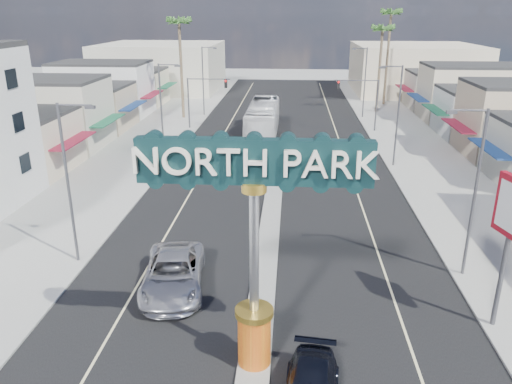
# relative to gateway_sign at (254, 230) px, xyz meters

# --- Properties ---
(ground) EXTENTS (160.00, 160.00, 0.00)m
(ground) POSITION_rel_gateway_sign_xyz_m (0.00, 28.02, -5.93)
(ground) COLOR gray
(ground) RESTS_ON ground
(road) EXTENTS (20.00, 120.00, 0.01)m
(road) POSITION_rel_gateway_sign_xyz_m (0.00, 28.02, -5.92)
(road) COLOR black
(road) RESTS_ON ground
(median_island) EXTENTS (1.30, 30.00, 0.16)m
(median_island) POSITION_rel_gateway_sign_xyz_m (0.00, 12.02, -5.85)
(median_island) COLOR gray
(median_island) RESTS_ON ground
(sidewalk_left) EXTENTS (8.00, 120.00, 0.12)m
(sidewalk_left) POSITION_rel_gateway_sign_xyz_m (-14.00, 28.02, -5.87)
(sidewalk_left) COLOR gray
(sidewalk_left) RESTS_ON ground
(sidewalk_right) EXTENTS (8.00, 120.00, 0.12)m
(sidewalk_right) POSITION_rel_gateway_sign_xyz_m (14.00, 28.02, -5.87)
(sidewalk_right) COLOR gray
(sidewalk_right) RESTS_ON ground
(storefront_row_left) EXTENTS (12.00, 42.00, 6.00)m
(storefront_row_left) POSITION_rel_gateway_sign_xyz_m (-24.00, 41.02, -2.93)
(storefront_row_left) COLOR beige
(storefront_row_left) RESTS_ON ground
(storefront_row_right) EXTENTS (12.00, 42.00, 6.00)m
(storefront_row_right) POSITION_rel_gateway_sign_xyz_m (24.00, 41.02, -2.93)
(storefront_row_right) COLOR #B7B29E
(storefront_row_right) RESTS_ON ground
(backdrop_far_left) EXTENTS (20.00, 20.00, 8.00)m
(backdrop_far_left) POSITION_rel_gateway_sign_xyz_m (-22.00, 73.02, -1.93)
(backdrop_far_left) COLOR #B7B29E
(backdrop_far_left) RESTS_ON ground
(backdrop_far_right) EXTENTS (20.00, 20.00, 8.00)m
(backdrop_far_right) POSITION_rel_gateway_sign_xyz_m (22.00, 73.02, -1.93)
(backdrop_far_right) COLOR beige
(backdrop_far_right) RESTS_ON ground
(gateway_sign) EXTENTS (8.20, 1.50, 9.15)m
(gateway_sign) POSITION_rel_gateway_sign_xyz_m (0.00, 0.00, 0.00)
(gateway_sign) COLOR red
(gateway_sign) RESTS_ON median_island
(traffic_signal_left) EXTENTS (5.09, 0.45, 6.00)m
(traffic_signal_left) POSITION_rel_gateway_sign_xyz_m (-9.18, 42.02, -1.65)
(traffic_signal_left) COLOR #47474C
(traffic_signal_left) RESTS_ON ground
(traffic_signal_right) EXTENTS (5.09, 0.45, 6.00)m
(traffic_signal_right) POSITION_rel_gateway_sign_xyz_m (9.18, 42.02, -1.65)
(traffic_signal_right) COLOR #47474C
(traffic_signal_right) RESTS_ON ground
(streetlight_l_near) EXTENTS (2.03, 0.22, 9.00)m
(streetlight_l_near) POSITION_rel_gateway_sign_xyz_m (-10.43, 8.02, -0.86)
(streetlight_l_near) COLOR #47474C
(streetlight_l_near) RESTS_ON ground
(streetlight_l_mid) EXTENTS (2.03, 0.22, 9.00)m
(streetlight_l_mid) POSITION_rel_gateway_sign_xyz_m (-10.43, 28.02, -0.86)
(streetlight_l_mid) COLOR #47474C
(streetlight_l_mid) RESTS_ON ground
(streetlight_l_far) EXTENTS (2.03, 0.22, 9.00)m
(streetlight_l_far) POSITION_rel_gateway_sign_xyz_m (-10.43, 50.02, -0.86)
(streetlight_l_far) COLOR #47474C
(streetlight_l_far) RESTS_ON ground
(streetlight_r_near) EXTENTS (2.03, 0.22, 9.00)m
(streetlight_r_near) POSITION_rel_gateway_sign_xyz_m (10.43, 8.02, -0.86)
(streetlight_r_near) COLOR #47474C
(streetlight_r_near) RESTS_ON ground
(streetlight_r_mid) EXTENTS (2.03, 0.22, 9.00)m
(streetlight_r_mid) POSITION_rel_gateway_sign_xyz_m (10.43, 28.02, -0.86)
(streetlight_r_mid) COLOR #47474C
(streetlight_r_mid) RESTS_ON ground
(streetlight_r_far) EXTENTS (2.03, 0.22, 9.00)m
(streetlight_r_far) POSITION_rel_gateway_sign_xyz_m (10.43, 50.02, -0.86)
(streetlight_r_far) COLOR #47474C
(streetlight_r_far) RESTS_ON ground
(palm_left_far) EXTENTS (2.60, 2.60, 13.10)m
(palm_left_far) POSITION_rel_gateway_sign_xyz_m (-13.00, 48.02, 5.57)
(palm_left_far) COLOR brown
(palm_left_far) RESTS_ON ground
(palm_right_mid) EXTENTS (2.60, 2.60, 12.10)m
(palm_right_mid) POSITION_rel_gateway_sign_xyz_m (13.00, 54.02, 4.67)
(palm_right_mid) COLOR brown
(palm_right_mid) RESTS_ON ground
(palm_right_far) EXTENTS (2.60, 2.60, 14.10)m
(palm_right_far) POSITION_rel_gateway_sign_xyz_m (15.00, 60.02, 6.46)
(palm_right_far) COLOR brown
(palm_right_far) RESTS_ON ground
(suv_left) EXTENTS (3.77, 6.74, 1.78)m
(suv_left) POSITION_rel_gateway_sign_xyz_m (-4.52, 5.54, -5.04)
(suv_left) COLOR #BAB9BF
(suv_left) RESTS_ON ground
(car_parked_left) EXTENTS (2.16, 4.54, 1.50)m
(car_parked_left) POSITION_rel_gateway_sign_xyz_m (-9.00, 24.23, -5.18)
(car_parked_left) COLOR slate
(car_parked_left) RESTS_ON ground
(city_bus) EXTENTS (3.28, 13.60, 3.78)m
(city_bus) POSITION_rel_gateway_sign_xyz_m (-2.00, 39.27, -4.04)
(city_bus) COLOR white
(city_bus) RESTS_ON ground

